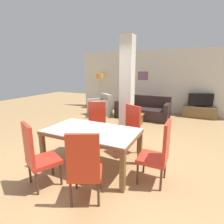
{
  "coord_description": "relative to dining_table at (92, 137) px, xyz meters",
  "views": [
    {
      "loc": [
        1.71,
        -2.68,
        1.86
      ],
      "look_at": [
        0.0,
        0.9,
        0.9
      ],
      "focal_mm": 28.0,
      "sensor_mm": 36.0,
      "label": 1
    }
  ],
  "objects": [
    {
      "name": "ground_plane",
      "position": [
        0.0,
        0.0,
        -0.61
      ],
      "size": [
        18.0,
        18.0,
        0.0
      ],
      "primitive_type": "plane",
      "color": "#AB8453"
    },
    {
      "name": "back_wall",
      "position": [
        -0.0,
        5.18,
        0.74
      ],
      "size": [
        7.2,
        0.09,
        2.7
      ],
      "color": "silver",
      "rests_on": "ground_plane"
    },
    {
      "name": "divider_pillar",
      "position": [
        0.08,
        1.64,
        0.74
      ],
      "size": [
        0.32,
        0.31,
        2.7
      ],
      "color": "silver",
      "rests_on": "ground_plane"
    },
    {
      "name": "dining_table",
      "position": [
        0.0,
        0.0,
        0.0
      ],
      "size": [
        1.76,
        1.01,
        0.75
      ],
      "color": "brown",
      "rests_on": "ground_plane"
    },
    {
      "name": "dining_chair_far_left",
      "position": [
        -0.44,
        0.93,
        -0.05
      ],
      "size": [
        0.61,
        0.61,
        1.08
      ],
      "rotation": [
        0.0,
        0.0,
        -2.7
      ],
      "color": "red",
      "rests_on": "ground_plane"
    },
    {
      "name": "dining_chair_near_right",
      "position": [
        0.44,
        -0.89,
        -0.05
      ],
      "size": [
        0.62,
        0.62,
        1.08
      ],
      "rotation": [
        0.0,
        0.0,
        0.46
      ],
      "color": "red",
      "rests_on": "ground_plane"
    },
    {
      "name": "dining_chair_near_left",
      "position": [
        -0.44,
        -0.92,
        -0.05
      ],
      "size": [
        0.61,
        0.61,
        1.08
      ],
      "rotation": [
        0.0,
        0.0,
        -0.44
      ],
      "color": "red",
      "rests_on": "ground_plane"
    },
    {
      "name": "dining_chair_far_right",
      "position": [
        0.44,
        0.89,
        -0.05
      ],
      "size": [
        0.62,
        0.62,
        1.08
      ],
      "rotation": [
        0.0,
        0.0,
        2.69
      ],
      "color": "red",
      "rests_on": "ground_plane"
    },
    {
      "name": "dining_chair_head_right",
      "position": [
        1.27,
        0.0,
        -0.05
      ],
      "size": [
        0.46,
        0.46,
        1.08
      ],
      "rotation": [
        0.0,
        0.0,
        1.57
      ],
      "color": "red",
      "rests_on": "ground_plane"
    },
    {
      "name": "sofa",
      "position": [
        -0.08,
        3.88,
        -0.31
      ],
      "size": [
        2.02,
        0.86,
        0.87
      ],
      "rotation": [
        0.0,
        0.0,
        3.14
      ],
      "color": "#322222",
      "rests_on": "ground_plane"
    },
    {
      "name": "armchair",
      "position": [
        -1.82,
        3.58,
        -0.31
      ],
      "size": [
        1.16,
        1.16,
        0.87
      ],
      "rotation": [
        0.0,
        0.0,
        2.46
      ],
      "color": "#ADA28D",
      "rests_on": "ground_plane"
    },
    {
      "name": "coffee_table",
      "position": [
        -0.13,
        2.87,
        -0.41
      ],
      "size": [
        0.66,
        0.5,
        0.39
      ],
      "color": "olive",
      "rests_on": "ground_plane"
    },
    {
      "name": "bottle",
      "position": [
        -0.13,
        2.79,
        -0.12
      ],
      "size": [
        0.07,
        0.07,
        0.25
      ],
      "color": "#194C23",
      "rests_on": "coffee_table"
    },
    {
      "name": "tv_stand",
      "position": [
        1.94,
        4.9,
        -0.39
      ],
      "size": [
        1.22,
        0.4,
        0.45
      ],
      "color": "brown",
      "rests_on": "ground_plane"
    },
    {
      "name": "tv_screen",
      "position": [
        1.94,
        4.9,
        0.09
      ],
      "size": [
        0.9,
        0.34,
        0.52
      ],
      "rotation": [
        0.0,
        0.0,
        3.46
      ],
      "color": "black",
      "rests_on": "tv_stand"
    },
    {
      "name": "floor_lamp",
      "position": [
        -2.54,
        4.82,
        0.81
      ],
      "size": [
        0.37,
        0.37,
        1.68
      ],
      "color": "#B7B7BC",
      "rests_on": "ground_plane"
    }
  ]
}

